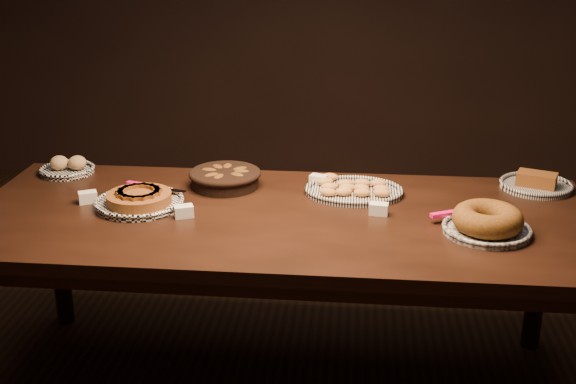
# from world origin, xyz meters

# --- Properties ---
(ground) EXTENTS (5.00, 5.00, 0.00)m
(ground) POSITION_xyz_m (0.00, 0.00, 0.00)
(ground) COLOR black
(ground) RESTS_ON ground
(buffet_table) EXTENTS (2.40, 1.00, 0.75)m
(buffet_table) POSITION_xyz_m (0.00, 0.00, 0.68)
(buffet_table) COLOR black
(buffet_table) RESTS_ON ground
(apple_tart_plate) EXTENTS (0.35, 0.35, 0.07)m
(apple_tart_plate) POSITION_xyz_m (-0.56, 0.03, 0.77)
(apple_tart_plate) COLOR white
(apple_tart_plate) RESTS_ON buffet_table
(madeleine_platter) EXTENTS (0.39, 0.32, 0.05)m
(madeleine_platter) POSITION_xyz_m (0.27, 0.24, 0.77)
(madeleine_platter) COLOR black
(madeleine_platter) RESTS_ON buffet_table
(bundt_cake_plate) EXTENTS (0.35, 0.35, 0.10)m
(bundt_cake_plate) POSITION_xyz_m (0.74, -0.11, 0.79)
(bundt_cake_plate) COLOR black
(bundt_cake_plate) RESTS_ON buffet_table
(croissant_basket) EXTENTS (0.35, 0.35, 0.08)m
(croissant_basket) POSITION_xyz_m (-0.27, 0.28, 0.79)
(croissant_basket) COLOR black
(croissant_basket) RESTS_ON buffet_table
(bread_roll_plate) EXTENTS (0.24, 0.24, 0.08)m
(bread_roll_plate) POSITION_xyz_m (-0.99, 0.38, 0.77)
(bread_roll_plate) COLOR white
(bread_roll_plate) RESTS_ON buffet_table
(loaf_plate) EXTENTS (0.30, 0.30, 0.07)m
(loaf_plate) POSITION_xyz_m (1.02, 0.38, 0.77)
(loaf_plate) COLOR black
(loaf_plate) RESTS_ON buffet_table
(tent_cards) EXTENTS (1.66, 0.46, 0.04)m
(tent_cards) POSITION_xyz_m (0.03, 0.08, 0.77)
(tent_cards) COLOR white
(tent_cards) RESTS_ON buffet_table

